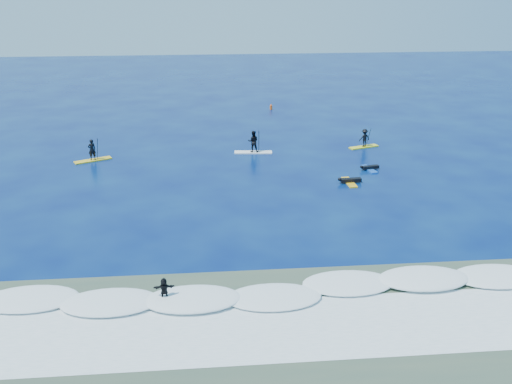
{
  "coord_description": "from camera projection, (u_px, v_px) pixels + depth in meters",
  "views": [
    {
      "loc": [
        -2.09,
        -34.78,
        15.17
      ],
      "look_at": [
        1.33,
        2.74,
        0.6
      ],
      "focal_mm": 40.0,
      "sensor_mm": 36.0,
      "label": 1
    }
  ],
  "objects": [
    {
      "name": "ground",
      "position": [
        240.0,
        216.0,
        37.95
      ],
      "size": [
        160.0,
        160.0,
        0.0
      ],
      "primitive_type": "plane",
      "color": "#04104C",
      "rests_on": "ground"
    },
    {
      "name": "sup_paddler_center",
      "position": [
        253.0,
        143.0,
        50.86
      ],
      "size": [
        3.43,
        1.13,
        2.36
      ],
      "rotation": [
        0.0,
        0.0,
        -0.09
      ],
      "color": "white",
      "rests_on": "ground"
    },
    {
      "name": "breaking_wave",
      "position": [
        253.0,
        295.0,
        28.67
      ],
      "size": [
        40.0,
        6.0,
        0.3
      ],
      "primitive_type": "cube",
      "color": "white",
      "rests_on": "ground"
    },
    {
      "name": "marker_buoy",
      "position": [
        271.0,
        107.0,
        67.17
      ],
      "size": [
        0.3,
        0.3,
        0.72
      ],
      "rotation": [
        0.0,
        0.0,
        -0.32
      ],
      "color": "#EC5215",
      "rests_on": "ground"
    },
    {
      "name": "prone_paddler_far",
      "position": [
        369.0,
        168.0,
        46.75
      ],
      "size": [
        1.66,
        2.15,
        0.44
      ],
      "rotation": [
        0.0,
        0.0,
        1.77
      ],
      "color": "blue",
      "rests_on": "ground"
    },
    {
      "name": "sup_paddler_right",
      "position": [
        364.0,
        139.0,
        52.49
      ],
      "size": [
        2.94,
        1.59,
        2.01
      ],
      "rotation": [
        0.0,
        0.0,
        0.32
      ],
      "color": "yellow",
      "rests_on": "ground"
    },
    {
      "name": "wave_surfer",
      "position": [
        164.0,
        290.0,
        27.69
      ],
      "size": [
        1.7,
        0.57,
        1.21
      ],
      "rotation": [
        0.0,
        0.0,
        0.07
      ],
      "color": "white",
      "rests_on": "breaking_wave"
    },
    {
      "name": "shallow_water",
      "position": [
        260.0,
        343.0,
        24.95
      ],
      "size": [
        90.0,
        13.0,
        0.01
      ],
      "primitive_type": "cube",
      "color": "#384C3C",
      "rests_on": "ground"
    },
    {
      "name": "prone_paddler_near",
      "position": [
        350.0,
        181.0,
        43.81
      ],
      "size": [
        1.86,
        2.37,
        0.49
      ],
      "rotation": [
        0.0,
        0.0,
        1.64
      ],
      "color": "gold",
      "rests_on": "ground"
    },
    {
      "name": "sup_paddler_left",
      "position": [
        92.0,
        153.0,
        48.78
      ],
      "size": [
        3.17,
        2.1,
        2.21
      ],
      "rotation": [
        0.0,
        0.0,
        0.46
      ],
      "color": "yellow",
      "rests_on": "ground"
    },
    {
      "name": "whitewater",
      "position": [
        258.0,
        330.0,
        25.88
      ],
      "size": [
        34.0,
        5.0,
        0.02
      ],
      "primitive_type": "cube",
      "color": "silver",
      "rests_on": "ground"
    }
  ]
}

